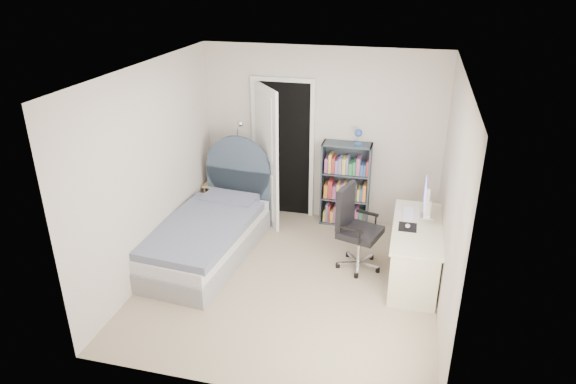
% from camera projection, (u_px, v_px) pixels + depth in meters
% --- Properties ---
extents(room_shell, '(3.50, 3.70, 2.60)m').
position_uv_depth(room_shell, '(291.00, 185.00, 5.67)').
color(room_shell, gray).
rests_on(room_shell, ground).
extents(door, '(0.92, 0.68, 2.06)m').
position_uv_depth(door, '(272.00, 152.00, 7.29)').
color(door, black).
rests_on(door, ground).
extents(bed, '(1.18, 2.22, 1.32)m').
position_uv_depth(bed, '(209.00, 233.00, 6.64)').
color(bed, gray).
rests_on(bed, ground).
extents(nightstand, '(0.40, 0.40, 0.59)m').
position_uv_depth(nightstand, '(219.00, 189.00, 7.69)').
color(nightstand, tan).
rests_on(nightstand, ground).
extents(floor_lamp, '(0.21, 0.21, 1.50)m').
position_uv_depth(floor_lamp, '(240.00, 178.00, 7.50)').
color(floor_lamp, silver).
rests_on(floor_lamp, ground).
extents(bookcase, '(0.68, 0.29, 1.45)m').
position_uv_depth(bookcase, '(346.00, 187.00, 7.33)').
color(bookcase, '#3C4752').
rests_on(bookcase, ground).
extents(desk, '(0.57, 1.42, 1.16)m').
position_uv_depth(desk, '(415.00, 249.00, 6.10)').
color(desk, beige).
rests_on(desk, ground).
extents(office_chair, '(0.58, 0.60, 1.06)m').
position_uv_depth(office_chair, '(354.00, 224.00, 6.26)').
color(office_chair, silver).
rests_on(office_chair, ground).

